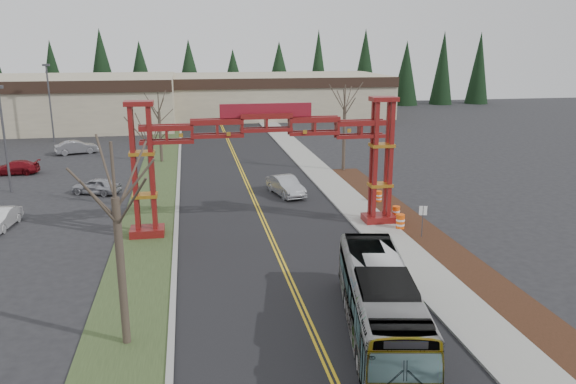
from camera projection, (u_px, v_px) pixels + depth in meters
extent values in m
plane|color=black|center=(333.00, 379.00, 21.40)|extent=(200.00, 200.00, 0.00)
cube|color=black|center=(255.00, 202.00, 45.18)|extent=(12.00, 110.00, 0.02)
cube|color=gold|center=(254.00, 202.00, 45.15)|extent=(0.12, 100.00, 0.01)
cube|color=gold|center=(256.00, 201.00, 45.19)|extent=(0.12, 100.00, 0.01)
cube|color=#9A9A95|center=(329.00, 197.00, 46.20)|extent=(0.30, 110.00, 0.15)
cube|color=gray|center=(346.00, 196.00, 46.45)|extent=(2.60, 110.00, 0.14)
cube|color=black|center=(460.00, 262.00, 32.63)|extent=(2.60, 50.00, 0.12)
cube|color=#324120|center=(153.00, 206.00, 43.81)|extent=(4.00, 110.00, 0.08)
cube|color=#9A9A95|center=(177.00, 205.00, 44.12)|extent=(0.30, 110.00, 0.15)
cube|color=#60140C|center=(147.00, 232.00, 37.09)|extent=(2.20, 1.60, 0.60)
cube|color=#60140C|center=(134.00, 170.00, 35.55)|extent=(0.28, 0.28, 8.00)
cube|color=#60140C|center=(152.00, 169.00, 35.74)|extent=(0.28, 0.28, 8.00)
cube|color=#60140C|center=(135.00, 168.00, 36.22)|extent=(0.28, 0.28, 8.00)
cube|color=#60140C|center=(152.00, 167.00, 36.41)|extent=(0.28, 0.28, 8.00)
cube|color=#C17F22|center=(145.00, 195.00, 36.44)|extent=(1.60, 1.10, 0.22)
cube|color=#C17F22|center=(142.00, 153.00, 35.72)|extent=(1.60, 1.10, 0.22)
cube|color=#60140C|center=(139.00, 103.00, 34.91)|extent=(1.80, 1.20, 0.30)
cube|color=#60140C|center=(379.00, 219.00, 39.80)|extent=(2.20, 1.60, 0.60)
cube|color=#60140C|center=(375.00, 161.00, 38.27)|extent=(0.28, 0.28, 8.00)
cube|color=#60140C|center=(391.00, 160.00, 38.45)|extent=(0.28, 0.28, 8.00)
cube|color=#60140C|center=(372.00, 159.00, 38.93)|extent=(0.28, 0.28, 8.00)
cube|color=#60140C|center=(387.00, 158.00, 39.12)|extent=(0.28, 0.28, 8.00)
cube|color=#C17F22|center=(380.00, 185.00, 39.16)|extent=(1.60, 1.10, 0.22)
cube|color=#C17F22|center=(382.00, 145.00, 38.43)|extent=(1.60, 1.10, 0.22)
cube|color=#60140C|center=(384.00, 99.00, 37.62)|extent=(1.80, 1.20, 0.30)
cube|color=#60140C|center=(266.00, 120.00, 36.59)|extent=(16.00, 0.90, 1.00)
cube|color=#60140C|center=(266.00, 134.00, 36.82)|extent=(16.00, 0.90, 0.60)
cube|color=maroon|center=(266.00, 110.00, 36.42)|extent=(6.00, 0.25, 0.90)
cube|color=tan|center=(18.00, 102.00, 83.83)|extent=(46.00, 22.00, 7.50)
cube|color=tan|center=(274.00, 95.00, 98.29)|extent=(38.00, 20.00, 7.00)
cube|color=black|center=(284.00, 83.00, 87.98)|extent=(38.00, 0.40, 1.60)
cone|color=black|center=(0.00, 76.00, 100.79)|extent=(5.60, 5.60, 13.00)
cylinder|color=#382D26|center=(4.00, 108.00, 102.26)|extent=(0.80, 0.80, 1.60)
cone|color=black|center=(50.00, 76.00, 102.23)|extent=(5.60, 5.60, 13.00)
cylinder|color=#382D26|center=(53.00, 107.00, 103.70)|extent=(0.80, 0.80, 1.60)
cone|color=black|center=(98.00, 76.00, 103.67)|extent=(5.60, 5.60, 13.00)
cylinder|color=#382D26|center=(101.00, 106.00, 105.14)|extent=(0.80, 0.80, 1.60)
cone|color=black|center=(146.00, 75.00, 105.11)|extent=(5.60, 5.60, 13.00)
cylinder|color=#382D26|center=(148.00, 106.00, 106.58)|extent=(0.80, 0.80, 1.60)
cone|color=black|center=(192.00, 75.00, 106.55)|extent=(5.60, 5.60, 13.00)
cylinder|color=#382D26|center=(193.00, 105.00, 108.02)|extent=(0.80, 0.80, 1.60)
cone|color=black|center=(236.00, 74.00, 107.99)|extent=(5.60, 5.60, 13.00)
cylinder|color=#382D26|center=(237.00, 104.00, 109.47)|extent=(0.80, 0.80, 1.60)
cone|color=black|center=(280.00, 74.00, 109.43)|extent=(5.60, 5.60, 13.00)
cylinder|color=#382D26|center=(280.00, 103.00, 110.91)|extent=(0.80, 0.80, 1.60)
cone|color=black|center=(322.00, 73.00, 110.88)|extent=(5.60, 5.60, 13.00)
cylinder|color=#382D26|center=(322.00, 102.00, 112.35)|extent=(0.80, 0.80, 1.60)
cone|color=black|center=(363.00, 73.00, 112.32)|extent=(5.60, 5.60, 13.00)
cylinder|color=#382D26|center=(362.00, 102.00, 113.79)|extent=(0.80, 0.80, 1.60)
cone|color=black|center=(404.00, 73.00, 113.76)|extent=(5.60, 5.60, 13.00)
cylinder|color=#382D26|center=(402.00, 101.00, 115.23)|extent=(0.80, 0.80, 1.60)
cone|color=black|center=(443.00, 72.00, 115.20)|extent=(5.60, 5.60, 13.00)
cylinder|color=#382D26|center=(441.00, 100.00, 116.67)|extent=(0.80, 0.80, 1.60)
cone|color=black|center=(481.00, 72.00, 116.64)|extent=(5.60, 5.60, 13.00)
cylinder|color=#382D26|center=(479.00, 99.00, 118.11)|extent=(0.80, 0.80, 1.60)
imported|color=#B6B9BE|center=(380.00, 303.00, 24.18)|extent=(4.64, 11.53, 3.13)
imported|color=#A5A8AD|center=(286.00, 186.00, 46.93)|extent=(2.83, 5.14, 1.60)
imported|color=#A4A4AB|center=(96.00, 186.00, 47.31)|extent=(4.44, 3.12, 1.40)
imported|color=white|center=(1.00, 219.00, 38.60)|extent=(1.93, 4.29, 1.37)
imported|color=maroon|center=(14.00, 168.00, 54.43)|extent=(4.62, 1.94, 1.33)
imported|color=gray|center=(76.00, 147.00, 64.43)|extent=(4.95, 3.03, 1.54)
cylinder|color=#382D26|center=(121.00, 273.00, 23.08)|extent=(0.34, 0.34, 6.46)
cylinder|color=#382D26|center=(113.00, 171.00, 21.97)|extent=(0.13, 0.13, 2.36)
cylinder|color=#382D26|center=(151.00, 176.00, 42.56)|extent=(0.30, 0.30, 5.23)
cylinder|color=#382D26|center=(148.00, 129.00, 41.64)|extent=(0.11, 0.11, 2.07)
cylinder|color=#382D26|center=(160.00, 137.00, 59.52)|extent=(0.31, 0.31, 5.41)
cylinder|color=#382D26|center=(158.00, 102.00, 58.57)|extent=(0.12, 0.12, 2.14)
cylinder|color=#382D26|center=(344.00, 139.00, 55.13)|extent=(0.32, 0.32, 6.37)
cylinder|color=#382D26|center=(345.00, 96.00, 54.04)|extent=(0.12, 0.12, 2.23)
cylinder|color=#3F3F44|center=(5.00, 141.00, 46.96)|extent=(0.20, 0.20, 8.80)
cylinder|color=#3F3F44|center=(50.00, 104.00, 71.31)|extent=(0.21, 0.21, 9.59)
cube|color=#3F3F44|center=(46.00, 65.00, 70.05)|extent=(0.85, 0.43, 0.27)
cylinder|color=#3F3F44|center=(422.00, 222.00, 36.40)|extent=(0.06, 0.06, 2.22)
cube|color=white|center=(423.00, 211.00, 36.19)|extent=(0.50, 0.15, 0.61)
cylinder|color=#FA560D|center=(400.00, 222.00, 38.24)|extent=(0.58, 0.58, 1.11)
cylinder|color=white|center=(400.00, 220.00, 38.20)|extent=(0.60, 0.60, 0.13)
cylinder|color=white|center=(400.00, 225.00, 38.29)|extent=(0.60, 0.60, 0.13)
cylinder|color=#FA560D|center=(396.00, 213.00, 40.38)|extent=(0.54, 0.54, 1.04)
cylinder|color=white|center=(396.00, 211.00, 40.34)|extent=(0.56, 0.56, 0.13)
cylinder|color=white|center=(396.00, 215.00, 40.42)|extent=(0.56, 0.56, 0.13)
cylinder|color=#FA560D|center=(379.00, 197.00, 44.78)|extent=(0.50, 0.50, 0.97)
cylinder|color=white|center=(379.00, 195.00, 44.74)|extent=(0.52, 0.52, 0.12)
cylinder|color=white|center=(378.00, 199.00, 44.81)|extent=(0.52, 0.52, 0.12)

